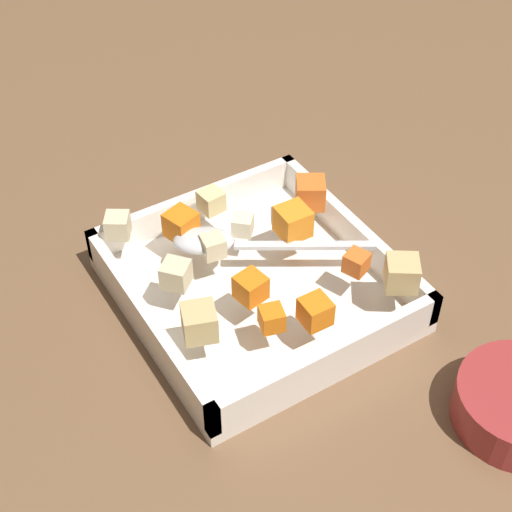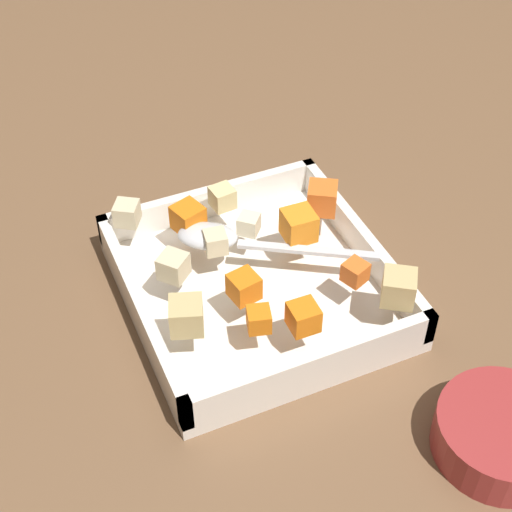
# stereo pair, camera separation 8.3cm
# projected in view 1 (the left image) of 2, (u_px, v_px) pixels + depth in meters

# --- Properties ---
(ground_plane) EXTENTS (4.00, 4.00, 0.00)m
(ground_plane) POSITION_uv_depth(u_px,v_px,m) (254.00, 313.00, 0.86)
(ground_plane) COLOR brown
(baking_dish) EXTENTS (0.29, 0.28, 0.05)m
(baking_dish) POSITION_uv_depth(u_px,v_px,m) (256.00, 287.00, 0.86)
(baking_dish) COLOR white
(baking_dish) RESTS_ON ground_plane
(carrot_chunk_mid_right) EXTENTS (0.04, 0.04, 0.03)m
(carrot_chunk_mid_right) POSITION_uv_depth(u_px,v_px,m) (181.00, 224.00, 0.86)
(carrot_chunk_mid_right) COLOR orange
(carrot_chunk_mid_right) RESTS_ON baking_dish
(carrot_chunk_back_center) EXTENTS (0.05, 0.05, 0.03)m
(carrot_chunk_back_center) POSITION_uv_depth(u_px,v_px,m) (310.00, 193.00, 0.90)
(carrot_chunk_back_center) COLOR orange
(carrot_chunk_back_center) RESTS_ON baking_dish
(carrot_chunk_near_spoon) EXTENTS (0.03, 0.03, 0.03)m
(carrot_chunk_near_spoon) POSITION_uv_depth(u_px,v_px,m) (251.00, 288.00, 0.79)
(carrot_chunk_near_spoon) COLOR orange
(carrot_chunk_near_spoon) RESTS_ON baking_dish
(carrot_chunk_mid_left) EXTENTS (0.03, 0.03, 0.02)m
(carrot_chunk_mid_left) POSITION_uv_depth(u_px,v_px,m) (356.00, 262.00, 0.82)
(carrot_chunk_mid_left) COLOR orange
(carrot_chunk_mid_left) RESTS_ON baking_dish
(carrot_chunk_near_right) EXTENTS (0.03, 0.03, 0.03)m
(carrot_chunk_near_right) POSITION_uv_depth(u_px,v_px,m) (293.00, 221.00, 0.86)
(carrot_chunk_near_right) COLOR orange
(carrot_chunk_near_right) RESTS_ON baking_dish
(carrot_chunk_corner_se) EXTENTS (0.03, 0.03, 0.02)m
(carrot_chunk_corner_se) POSITION_uv_depth(u_px,v_px,m) (272.00, 318.00, 0.76)
(carrot_chunk_corner_se) COLOR orange
(carrot_chunk_corner_se) RESTS_ON baking_dish
(carrot_chunk_corner_sw) EXTENTS (0.03, 0.03, 0.03)m
(carrot_chunk_corner_sw) POSITION_uv_depth(u_px,v_px,m) (315.00, 312.00, 0.77)
(carrot_chunk_corner_sw) COLOR orange
(carrot_chunk_corner_sw) RESTS_ON baking_dish
(potato_chunk_near_left) EXTENTS (0.03, 0.03, 0.02)m
(potato_chunk_near_left) POSITION_uv_depth(u_px,v_px,m) (213.00, 246.00, 0.84)
(potato_chunk_near_left) COLOR beige
(potato_chunk_near_left) RESTS_ON baking_dish
(potato_chunk_far_left) EXTENTS (0.03, 0.03, 0.03)m
(potato_chunk_far_left) POSITION_uv_depth(u_px,v_px,m) (211.00, 201.00, 0.89)
(potato_chunk_far_left) COLOR #E0CC89
(potato_chunk_far_left) RESTS_ON baking_dish
(potato_chunk_corner_ne) EXTENTS (0.04, 0.04, 0.03)m
(potato_chunk_corner_ne) POSITION_uv_depth(u_px,v_px,m) (199.00, 322.00, 0.75)
(potato_chunk_corner_ne) COLOR tan
(potato_chunk_corner_ne) RESTS_ON baking_dish
(potato_chunk_front_center) EXTENTS (0.03, 0.03, 0.02)m
(potato_chunk_front_center) POSITION_uv_depth(u_px,v_px,m) (243.00, 225.00, 0.87)
(potato_chunk_front_center) COLOR beige
(potato_chunk_front_center) RESTS_ON baking_dish
(potato_chunk_heap_side) EXTENTS (0.04, 0.04, 0.03)m
(potato_chunk_heap_side) POSITION_uv_depth(u_px,v_px,m) (118.00, 225.00, 0.86)
(potato_chunk_heap_side) COLOR beige
(potato_chunk_heap_side) RESTS_ON baking_dish
(potato_chunk_center) EXTENTS (0.04, 0.04, 0.03)m
(potato_chunk_center) POSITION_uv_depth(u_px,v_px,m) (176.00, 274.00, 0.81)
(potato_chunk_center) COLOR beige
(potato_chunk_center) RESTS_ON baking_dish
(potato_chunk_corner_nw) EXTENTS (0.05, 0.05, 0.03)m
(potato_chunk_corner_nw) POSITION_uv_depth(u_px,v_px,m) (402.00, 273.00, 0.80)
(potato_chunk_corner_nw) COLOR tan
(potato_chunk_corner_nw) RESTS_ON baking_dish
(serving_spoon) EXTENTS (0.14, 0.20, 0.02)m
(serving_spoon) POSITION_uv_depth(u_px,v_px,m) (216.00, 241.00, 0.85)
(serving_spoon) COLOR silver
(serving_spoon) RESTS_ON baking_dish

